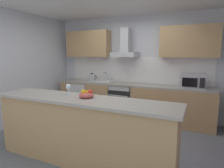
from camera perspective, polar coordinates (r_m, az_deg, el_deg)
name	(u,v)px	position (r m, az deg, el deg)	size (l,w,h in m)	color
ground	(104,141)	(3.86, -2.28, -16.46)	(5.46, 4.57, 0.02)	slate
wall_back	(136,67)	(5.22, 6.93, 5.04)	(5.46, 0.12, 2.60)	silver
wall_left	(15,69)	(4.99, -26.57, 4.00)	(0.12, 4.57, 2.60)	silver
backsplash_tile	(135,70)	(5.15, 6.66, 4.22)	(3.79, 0.02, 0.66)	white
counter_back	(130,101)	(4.99, 5.39, -5.00)	(3.92, 0.60, 0.90)	tan
counter_island	(81,130)	(3.03, -8.99, -13.28)	(2.88, 0.64, 1.00)	tan
upper_cabinets	(133,43)	(4.99, 6.23, 11.89)	(3.87, 0.32, 0.70)	tan
oven	(123,100)	(5.03, 3.18, -4.74)	(0.60, 0.62, 0.80)	slate
refrigerator	(82,97)	(5.60, -8.79, -3.79)	(0.58, 0.60, 0.85)	white
microwave	(193,81)	(4.56, 22.75, 0.71)	(0.50, 0.38, 0.30)	#B7BABC
sink	(104,81)	(5.17, -2.28, 0.92)	(0.50, 0.40, 0.26)	silver
kettle	(92,78)	(5.29, -5.88, 1.90)	(0.29, 0.15, 0.24)	#B7BABC
range_hood	(125,48)	(5.01, 3.86, 10.51)	(0.62, 0.45, 0.72)	#B7BABC
wine_glass	(68,87)	(3.09, -12.74, -0.98)	(0.08, 0.08, 0.18)	silver
fruit_bowl	(86,95)	(2.89, -7.52, -3.13)	(0.22, 0.22, 0.13)	#B24C47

